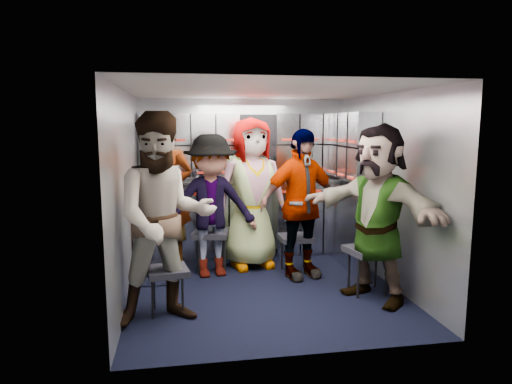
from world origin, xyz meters
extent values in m
plane|color=black|center=(0.00, 0.00, 0.00)|extent=(3.00, 3.00, 0.00)
cube|color=#9599A2|center=(0.00, 1.50, 1.05)|extent=(2.80, 0.04, 2.10)
cube|color=#9599A2|center=(-1.40, 0.00, 1.05)|extent=(0.04, 3.00, 2.10)
cube|color=#9599A2|center=(1.40, 0.00, 1.05)|extent=(0.04, 3.00, 2.10)
cube|color=silver|center=(0.00, 0.00, 2.10)|extent=(2.80, 3.00, 0.02)
cube|color=gray|center=(0.00, 1.29, 0.49)|extent=(2.68, 0.38, 0.99)
cube|color=gray|center=(-1.19, 0.56, 0.49)|extent=(0.38, 0.76, 0.99)
cube|color=silver|center=(0.00, 1.29, 1.01)|extent=(2.68, 0.42, 0.03)
cube|color=gray|center=(0.00, 1.35, 1.49)|extent=(2.68, 0.28, 0.82)
cube|color=gray|center=(1.25, 0.70, 1.49)|extent=(0.28, 1.00, 0.82)
cube|color=gray|center=(1.25, 0.60, 0.50)|extent=(0.28, 1.20, 1.00)
cube|color=#B42315|center=(0.00, 1.09, 0.88)|extent=(2.60, 0.02, 0.03)
cube|color=black|center=(-1.01, -0.52, 0.41)|extent=(0.42, 0.41, 0.06)
cylinder|color=black|center=(-1.14, -0.63, 0.19)|extent=(0.02, 0.02, 0.39)
cylinder|color=black|center=(-0.87, -0.63, 0.19)|extent=(0.02, 0.02, 0.39)
cylinder|color=black|center=(-1.14, -0.40, 0.19)|extent=(0.02, 0.02, 0.39)
cylinder|color=black|center=(-0.87, -0.40, 0.19)|extent=(0.02, 0.02, 0.39)
cube|color=black|center=(-0.52, 0.68, 0.46)|extent=(0.48, 0.47, 0.07)
cylinder|color=black|center=(-0.67, 0.55, 0.22)|extent=(0.03, 0.03, 0.44)
cylinder|color=black|center=(-0.37, 0.55, 0.22)|extent=(0.03, 0.03, 0.44)
cylinder|color=black|center=(-0.67, 0.81, 0.22)|extent=(0.03, 0.03, 0.44)
cylinder|color=black|center=(-0.37, 0.81, 0.22)|extent=(0.03, 0.03, 0.44)
cube|color=black|center=(-0.01, 0.96, 0.38)|extent=(0.42, 0.41, 0.05)
cylinder|color=black|center=(-0.13, 0.85, 0.18)|extent=(0.02, 0.02, 0.36)
cylinder|color=black|center=(0.12, 0.85, 0.18)|extent=(0.02, 0.02, 0.36)
cylinder|color=black|center=(-0.13, 1.07, 0.18)|extent=(0.02, 0.02, 0.36)
cylinder|color=black|center=(0.12, 1.07, 0.18)|extent=(0.02, 0.02, 0.36)
cube|color=black|center=(0.48, 0.46, 0.42)|extent=(0.38, 0.36, 0.06)
cylinder|color=black|center=(0.34, 0.35, 0.20)|extent=(0.02, 0.02, 0.40)
cylinder|color=black|center=(0.61, 0.35, 0.20)|extent=(0.02, 0.02, 0.40)
cylinder|color=black|center=(0.34, 0.58, 0.20)|extent=(0.02, 0.02, 0.40)
cylinder|color=black|center=(0.61, 0.58, 0.20)|extent=(0.02, 0.02, 0.40)
cube|color=black|center=(1.05, -0.33, 0.46)|extent=(0.49, 0.47, 0.07)
cylinder|color=black|center=(0.90, -0.46, 0.22)|extent=(0.03, 0.03, 0.44)
cylinder|color=black|center=(1.20, -0.46, 0.22)|extent=(0.03, 0.03, 0.44)
cylinder|color=black|center=(0.90, -0.20, 0.22)|extent=(0.03, 0.03, 0.44)
cylinder|color=black|center=(1.20, -0.20, 0.22)|extent=(0.03, 0.03, 0.44)
imported|color=black|center=(-1.05, 0.94, 0.91)|extent=(0.73, 0.55, 1.82)
imported|color=black|center=(-1.01, -0.70, 0.94)|extent=(1.03, 0.87, 1.88)
imported|color=black|center=(-0.52, 0.50, 0.83)|extent=(1.13, 0.74, 1.65)
imported|color=black|center=(-0.01, 0.78, 0.92)|extent=(0.99, 0.73, 1.84)
imported|color=black|center=(0.48, 0.28, 0.86)|extent=(1.08, 0.68, 1.71)
imported|color=black|center=(1.05, -0.51, 0.89)|extent=(1.26, 1.70, 1.78)
cylinder|color=white|center=(-0.41, 1.24, 1.16)|extent=(0.07, 0.07, 0.26)
cylinder|color=white|center=(-0.65, 1.24, 1.14)|extent=(0.07, 0.07, 0.22)
cylinder|color=white|center=(0.61, 1.24, 1.17)|extent=(0.07, 0.07, 0.27)
cylinder|color=#CCB790|center=(-1.25, 1.23, 1.07)|extent=(0.09, 0.09, 0.09)
cylinder|color=#CCB790|center=(0.62, 1.23, 1.08)|extent=(0.08, 0.08, 0.11)
camera|label=1|loc=(-0.87, -4.68, 1.76)|focal=32.00mm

